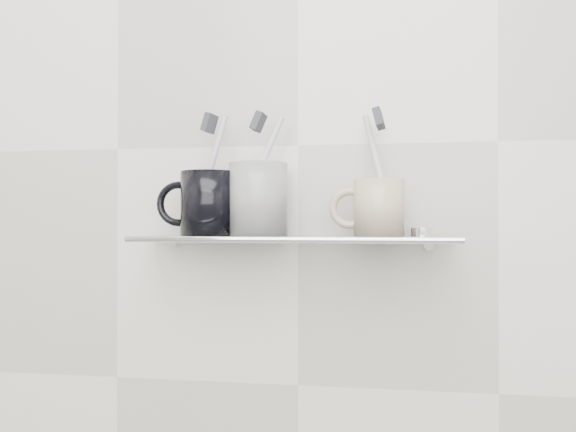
% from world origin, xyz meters
% --- Properties ---
extents(wall_back, '(2.50, 0.00, 2.50)m').
position_xyz_m(wall_back, '(0.00, 1.10, 1.25)').
color(wall_back, silver).
rests_on(wall_back, ground).
extents(shelf_glass, '(0.50, 0.12, 0.01)m').
position_xyz_m(shelf_glass, '(0.00, 1.04, 1.10)').
color(shelf_glass, silver).
rests_on(shelf_glass, wall_back).
extents(shelf_rail, '(0.50, 0.01, 0.01)m').
position_xyz_m(shelf_rail, '(0.00, 0.98, 1.10)').
color(shelf_rail, silver).
rests_on(shelf_rail, shelf_glass).
extents(bracket_left, '(0.02, 0.03, 0.02)m').
position_xyz_m(bracket_left, '(-0.21, 1.09, 1.09)').
color(bracket_left, silver).
rests_on(bracket_left, wall_back).
extents(bracket_right, '(0.02, 0.03, 0.02)m').
position_xyz_m(bracket_right, '(0.21, 1.09, 1.09)').
color(bracket_right, silver).
rests_on(bracket_right, wall_back).
extents(mug_left, '(0.11, 0.11, 0.10)m').
position_xyz_m(mug_left, '(-0.14, 1.04, 1.15)').
color(mug_left, black).
rests_on(mug_left, shelf_glass).
extents(mug_left_handle, '(0.07, 0.01, 0.07)m').
position_xyz_m(mug_left_handle, '(-0.19, 1.04, 1.15)').
color(mug_left_handle, black).
rests_on(mug_left_handle, mug_left).
extents(toothbrush_left, '(0.07, 0.01, 0.19)m').
position_xyz_m(toothbrush_left, '(-0.14, 1.04, 1.20)').
color(toothbrush_left, silver).
rests_on(toothbrush_left, mug_left).
extents(bristles_left, '(0.03, 0.03, 0.03)m').
position_xyz_m(bristles_left, '(-0.14, 1.04, 1.28)').
color(bristles_left, '#31343B').
rests_on(bristles_left, toothbrush_left).
extents(mug_center, '(0.11, 0.11, 0.11)m').
position_xyz_m(mug_center, '(-0.06, 1.04, 1.16)').
color(mug_center, silver).
rests_on(mug_center, shelf_glass).
extents(mug_center_handle, '(0.08, 0.01, 0.08)m').
position_xyz_m(mug_center_handle, '(-0.11, 1.04, 1.16)').
color(mug_center_handle, silver).
rests_on(mug_center_handle, mug_center).
extents(toothbrush_center, '(0.09, 0.02, 0.18)m').
position_xyz_m(toothbrush_center, '(-0.06, 1.04, 1.20)').
color(toothbrush_center, silver).
rests_on(toothbrush_center, mug_center).
extents(bristles_center, '(0.03, 0.03, 0.03)m').
position_xyz_m(bristles_center, '(-0.06, 1.04, 1.28)').
color(bristles_center, '#31343B').
rests_on(bristles_center, toothbrush_center).
extents(mug_right, '(0.09, 0.09, 0.09)m').
position_xyz_m(mug_right, '(0.13, 1.04, 1.14)').
color(mug_right, beige).
rests_on(mug_right, shelf_glass).
extents(mug_right_handle, '(0.06, 0.01, 0.06)m').
position_xyz_m(mug_right_handle, '(0.09, 1.04, 1.14)').
color(mug_right_handle, beige).
rests_on(mug_right_handle, mug_right).
extents(toothbrush_right, '(0.05, 0.07, 0.18)m').
position_xyz_m(toothbrush_right, '(0.13, 1.04, 1.20)').
color(toothbrush_right, beige).
rests_on(toothbrush_right, mug_right).
extents(bristles_right, '(0.02, 0.03, 0.04)m').
position_xyz_m(bristles_right, '(0.13, 1.04, 1.28)').
color(bristles_right, '#31343B').
rests_on(bristles_right, toothbrush_right).
extents(chrome_cap, '(0.03, 0.03, 0.01)m').
position_xyz_m(chrome_cap, '(0.20, 1.04, 1.11)').
color(chrome_cap, silver).
rests_on(chrome_cap, shelf_glass).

